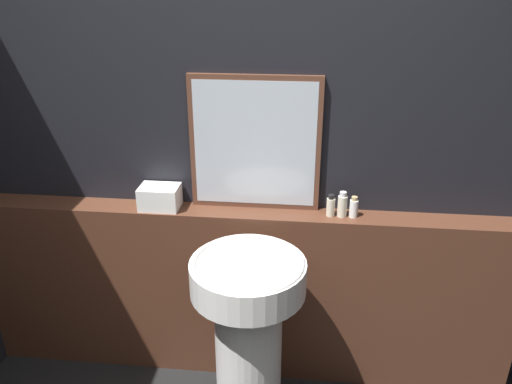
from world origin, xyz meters
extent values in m
cube|color=black|center=(0.00, 1.53, 1.25)|extent=(8.00, 0.06, 2.50)
cube|color=#512D1E|center=(0.00, 1.42, 0.50)|extent=(2.86, 0.17, 1.00)
cylinder|color=white|center=(0.08, 1.00, 0.40)|extent=(0.31, 0.31, 0.81)
cylinder|color=white|center=(0.08, 1.00, 0.88)|extent=(0.52, 0.52, 0.15)
torus|color=white|center=(0.08, 1.00, 0.95)|extent=(0.50, 0.50, 0.02)
cube|color=#563323|center=(0.06, 1.48, 1.34)|extent=(0.65, 0.03, 0.68)
cube|color=#B2BCC6|center=(0.06, 1.48, 1.34)|extent=(0.60, 0.02, 0.63)
cube|color=white|center=(-0.43, 1.42, 1.06)|extent=(0.20, 0.14, 0.12)
cylinder|color=beige|center=(0.44, 1.42, 1.04)|extent=(0.04, 0.04, 0.09)
cylinder|color=black|center=(0.44, 1.42, 1.10)|extent=(0.03, 0.03, 0.02)
cylinder|color=beige|center=(0.50, 1.42, 1.05)|extent=(0.05, 0.05, 0.11)
cylinder|color=silver|center=(0.50, 1.42, 1.12)|extent=(0.03, 0.03, 0.02)
cylinder|color=white|center=(0.55, 1.42, 1.04)|extent=(0.04, 0.04, 0.09)
cylinder|color=tan|center=(0.55, 1.42, 1.10)|extent=(0.03, 0.03, 0.02)
camera|label=1|loc=(0.31, -0.84, 2.10)|focal=35.00mm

